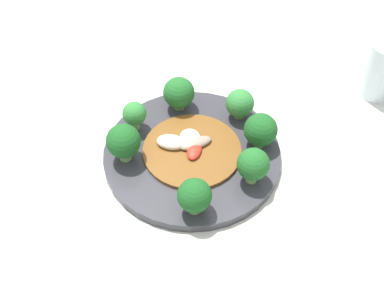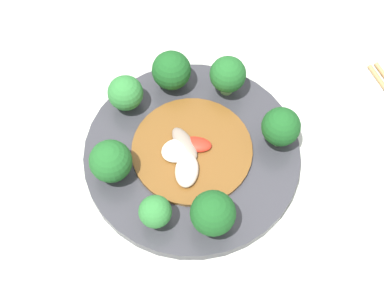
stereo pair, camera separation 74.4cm
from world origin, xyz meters
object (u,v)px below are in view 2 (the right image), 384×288
object	(u,v)px
plate	(192,154)
broccoli_southwest	(281,127)
broccoli_northwest	(213,213)
broccoli_south	(228,75)
broccoli_southeast	(171,71)
broccoli_north	(155,212)
stirfry_center	(190,151)
broccoli_northeast	(111,161)
broccoli_east	(125,93)

from	to	relation	value
plate	broccoli_southwest	size ratio (longest dim) A/B	4.66
broccoli_southwest	broccoli_northwest	size ratio (longest dim) A/B	0.91
broccoli_northwest	broccoli_south	distance (m)	0.22
broccoli_southeast	broccoli_north	bearing A→B (deg)	114.33
stirfry_center	broccoli_northwest	bearing A→B (deg)	133.80
broccoli_southwest	stirfry_center	distance (m)	0.13
plate	broccoli_southeast	size ratio (longest dim) A/B	4.73
plate	broccoli_southwest	bearing A→B (deg)	-143.67
broccoli_southeast	stirfry_center	size ratio (longest dim) A/B	0.38
broccoli_northeast	broccoli_northwest	distance (m)	0.15
plate	broccoli_southwest	world-z (taller)	broccoli_southwest
broccoli_north	broccoli_east	bearing A→B (deg)	-46.46
broccoli_southeast	stirfry_center	world-z (taller)	broccoli_southeast
broccoli_northwest	broccoli_north	bearing A→B (deg)	24.73
broccoli_southwest	stirfry_center	world-z (taller)	broccoli_southwest
broccoli_south	stirfry_center	xyz separation A→B (m)	(-0.00, 0.12, -0.03)
broccoli_southwest	broccoli_south	xyz separation A→B (m)	(0.10, -0.04, 0.00)
broccoli_northeast	broccoli_south	bearing A→B (deg)	-110.38
plate	broccoli_southwest	distance (m)	0.13
plate	broccoli_northeast	xyz separation A→B (m)	(0.08, 0.08, 0.04)
broccoli_southwest	broccoli_north	xyz separation A→B (m)	(0.09, 0.19, -0.00)
broccoli_southwest	broccoli_south	size ratio (longest dim) A/B	0.98
broccoli_northwest	broccoli_east	size ratio (longest dim) A/B	1.23
plate	broccoli_north	world-z (taller)	broccoli_north
broccoli_southeast	broccoli_southwest	xyz separation A→B (m)	(-0.18, 0.01, 0.00)
broccoli_southeast	broccoli_north	world-z (taller)	broccoli_southeast
plate	broccoli_southeast	distance (m)	0.13
broccoli_northeast	stirfry_center	xyz separation A→B (m)	(-0.08, -0.08, -0.03)
plate	broccoli_northwest	xyz separation A→B (m)	(-0.08, 0.09, 0.05)
broccoli_northeast	broccoli_south	xyz separation A→B (m)	(-0.07, -0.20, 0.00)
broccoli_northeast	broccoli_north	bearing A→B (deg)	159.34
broccoli_northwest	broccoli_northeast	bearing A→B (deg)	-1.00
broccoli_southeast	broccoli_southwest	size ratio (longest dim) A/B	0.98
stirfry_center	broccoli_northeast	bearing A→B (deg)	45.22
broccoli_southwest	broccoli_north	world-z (taller)	broccoli_southwest
broccoli_southeast	broccoli_southwest	bearing A→B (deg)	175.77
broccoli_southeast	broccoli_northwest	size ratio (longest dim) A/B	0.90
broccoli_north	broccoli_east	size ratio (longest dim) A/B	0.97
broccoli_southwest	plate	bearing A→B (deg)	36.33
broccoli_east	stirfry_center	xyz separation A→B (m)	(-0.12, 0.03, -0.03)
broccoli_southeast	broccoli_east	bearing A→B (deg)	58.83
broccoli_southeast	broccoli_south	size ratio (longest dim) A/B	0.96
broccoli_northeast	broccoli_east	size ratio (longest dim) A/B	1.12
broccoli_northwest	broccoli_south	world-z (taller)	broccoli_northwest
broccoli_northwest	broccoli_east	distance (m)	0.22
broccoli_southwest	broccoli_south	world-z (taller)	broccoli_south
broccoli_south	broccoli_southwest	bearing A→B (deg)	157.36
broccoli_south	broccoli_east	size ratio (longest dim) A/B	1.15
broccoli_southeast	broccoli_northwest	xyz separation A→B (m)	(-0.16, 0.17, 0.01)
broccoli_northeast	broccoli_southwest	distance (m)	0.24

